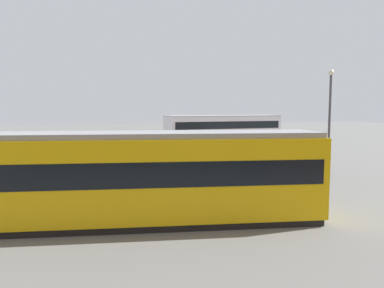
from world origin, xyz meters
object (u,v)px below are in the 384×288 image
Objects in this scene: pedestrian_near_railing at (139,159)px; street_lamp at (330,114)px; info_sign at (104,159)px; tram_yellow at (157,176)px; pedestrian_crossing at (218,168)px; double_decker_bus at (223,137)px.

street_lamp reaches higher than pedestrian_near_railing.
street_lamp reaches higher than info_sign.
info_sign is (1.83, -6.75, -0.18)m from tram_yellow.
street_lamp is at bearing -149.47° from tram_yellow.
pedestrian_crossing is 0.69× the size of info_sign.
double_decker_bus reaches higher than tram_yellow.
street_lamp reaches higher than pedestrian_crossing.
tram_yellow is 7.69× the size of pedestrian_crossing.
tram_yellow reaches higher than pedestrian_crossing.
pedestrian_crossing is (-4.04, 4.42, -0.09)m from pedestrian_near_railing.
street_lamp is (-4.63, 7.96, 2.08)m from double_decker_bus.
pedestrian_near_railing is 0.75× the size of info_sign.
pedestrian_crossing is at bearing 9.43° from street_lamp.
info_sign is at bearing 41.19° from double_decker_bus.
pedestrian_near_railing is 5.99m from pedestrian_crossing.
info_sign is at bearing 3.31° from street_lamp.
info_sign reaches higher than pedestrian_crossing.
pedestrian_crossing is at bearing 175.25° from info_sign.
street_lamp reaches higher than tram_yellow.
tram_yellow is 6.99m from info_sign.
street_lamp is (-12.88, -7.60, 2.24)m from tram_yellow.
double_decker_bus is at bearing -138.81° from info_sign.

